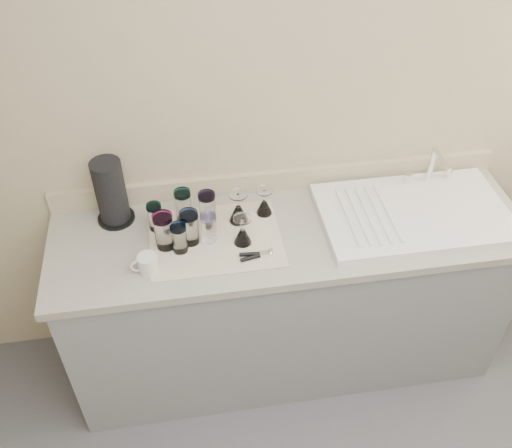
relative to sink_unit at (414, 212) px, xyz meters
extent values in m
cube|color=tan|center=(-0.55, 0.30, 0.33)|extent=(3.50, 0.04, 2.50)
cube|color=slate|center=(-0.55, 0.00, -0.49)|extent=(2.00, 0.60, 0.86)
cube|color=gray|center=(-0.55, 0.00, -0.04)|extent=(2.06, 0.62, 0.04)
cube|color=white|center=(0.00, 0.00, 0.00)|extent=(0.82, 0.50, 0.03)
cylinder|color=silver|center=(0.14, 0.20, 0.11)|extent=(0.02, 0.02, 0.18)
cylinder|color=silver|center=(0.14, 0.12, 0.19)|extent=(0.02, 0.16, 0.02)
cylinder|color=silver|center=(0.04, 0.20, 0.04)|extent=(0.03, 0.03, 0.04)
cylinder|color=silver|center=(0.24, 0.20, 0.04)|extent=(0.03, 0.03, 0.04)
cube|color=silver|center=(-0.88, -0.01, -0.02)|extent=(0.55, 0.42, 0.01)
cylinder|color=white|center=(-1.12, 0.09, 0.04)|extent=(0.06, 0.06, 0.11)
cylinder|color=teal|center=(-1.12, 0.09, 0.11)|extent=(0.06, 0.06, 0.02)
cylinder|color=white|center=(-1.00, 0.14, 0.05)|extent=(0.07, 0.07, 0.13)
cylinder|color=#31CFCB|center=(-1.00, 0.14, 0.13)|extent=(0.07, 0.07, 0.02)
cylinder|color=white|center=(-0.90, 0.10, 0.05)|extent=(0.07, 0.07, 0.13)
cylinder|color=#6E43B0|center=(-0.90, 0.10, 0.13)|extent=(0.07, 0.07, 0.02)
cylinder|color=white|center=(-1.08, -0.03, 0.06)|extent=(0.08, 0.08, 0.14)
cylinder|color=#EE26BF|center=(-1.08, -0.03, 0.14)|extent=(0.08, 0.08, 0.02)
cylinder|color=white|center=(-0.98, -0.01, 0.06)|extent=(0.07, 0.07, 0.14)
cylinder|color=blue|center=(-0.98, -0.01, 0.13)|extent=(0.08, 0.08, 0.02)
cylinder|color=white|center=(-0.90, -0.02, 0.05)|extent=(0.06, 0.06, 0.12)
cylinder|color=#A49DE9|center=(-0.90, -0.02, 0.11)|extent=(0.07, 0.07, 0.02)
cylinder|color=white|center=(-1.03, -0.06, 0.05)|extent=(0.06, 0.06, 0.12)
cylinder|color=#337ED4|center=(-1.03, -0.06, 0.11)|extent=(0.07, 0.07, 0.02)
cone|color=white|center=(-0.77, 0.08, 0.03)|extent=(0.08, 0.08, 0.08)
cylinder|color=white|center=(-0.77, 0.08, 0.10)|extent=(0.01, 0.01, 0.06)
cylinder|color=white|center=(-0.77, 0.08, 0.13)|extent=(0.08, 0.08, 0.01)
cone|color=white|center=(-0.65, 0.12, 0.02)|extent=(0.07, 0.07, 0.07)
cylinder|color=white|center=(-0.65, 0.12, 0.08)|extent=(0.01, 0.01, 0.05)
cylinder|color=white|center=(-0.65, 0.12, 0.11)|extent=(0.07, 0.07, 0.01)
cone|color=white|center=(-0.77, -0.05, 0.02)|extent=(0.08, 0.08, 0.07)
cylinder|color=white|center=(-0.77, -0.05, 0.09)|extent=(0.01, 0.01, 0.06)
cylinder|color=white|center=(-0.77, -0.05, 0.12)|extent=(0.08, 0.08, 0.01)
cube|color=silver|center=(-0.68, -0.15, 0.00)|extent=(0.05, 0.03, 0.02)
cylinder|color=black|center=(-0.74, -0.16, 0.00)|extent=(0.11, 0.04, 0.02)
cylinder|color=black|center=(-0.74, -0.14, 0.00)|extent=(0.11, 0.03, 0.02)
cylinder|color=silver|center=(-1.16, -0.15, 0.02)|extent=(0.09, 0.09, 0.08)
torus|color=silver|center=(-1.20, -0.16, 0.02)|extent=(0.06, 0.02, 0.06)
cylinder|color=black|center=(-1.29, 0.19, -0.01)|extent=(0.16, 0.16, 0.01)
cylinder|color=black|center=(-1.29, 0.19, 0.14)|extent=(0.13, 0.13, 0.29)
camera|label=1|loc=(-0.98, -1.75, 1.64)|focal=40.00mm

